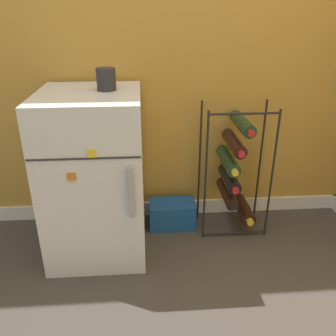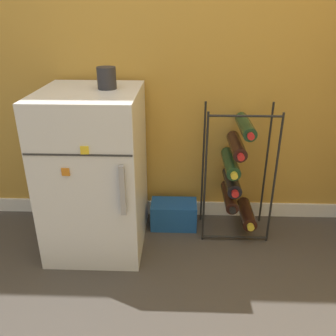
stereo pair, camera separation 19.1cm
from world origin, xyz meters
TOP-DOWN VIEW (x-y plane):
  - ground_plane at (0.00, 0.00)m, footprint 14.00×14.00m
  - wall_back at (0.00, 0.65)m, footprint 7.03×0.07m
  - mini_fridge at (-0.48, 0.33)m, footprint 0.49×0.56m
  - wine_rack at (0.28, 0.45)m, footprint 0.38×0.32m
  - soda_box at (-0.07, 0.48)m, footprint 0.27×0.16m
  - fridge_top_cup at (-0.40, 0.37)m, footprint 0.09×0.09m

SIDE VIEW (x-z plane):
  - ground_plane at x=0.00m, z-range 0.00..0.00m
  - soda_box at x=-0.07m, z-range 0.00..0.16m
  - wine_rack at x=0.28m, z-range 0.00..0.75m
  - mini_fridge at x=-0.48m, z-range 0.00..0.85m
  - fridge_top_cup at x=-0.40m, z-range 0.85..0.96m
  - wall_back at x=0.00m, z-range -0.01..2.49m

